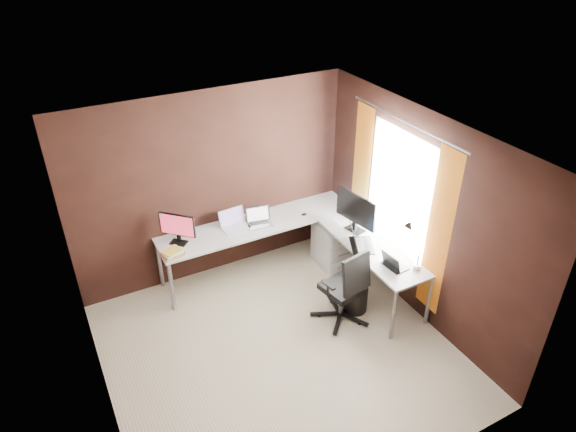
{
  "coord_description": "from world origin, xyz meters",
  "views": [
    {
      "loc": [
        -1.84,
        -3.68,
        4.29
      ],
      "look_at": [
        0.62,
        0.95,
        1.09
      ],
      "focal_mm": 32.0,
      "sensor_mm": 36.0,
      "label": 1
    }
  ],
  "objects_px": {
    "drawer_pedestal": "(333,244)",
    "book_stack": "(172,253)",
    "monitor_right": "(356,211)",
    "laptop_silver": "(259,220)",
    "monitor_left": "(177,227)",
    "laptop_white": "(234,223)",
    "laptop_black_small": "(393,264)",
    "office_chair": "(344,299)",
    "laptop_black_big": "(359,242)",
    "desk_lamp": "(413,240)",
    "wastebasket": "(356,299)"
  },
  "relations": [
    {
      "from": "drawer_pedestal",
      "to": "laptop_silver",
      "type": "xyz_separation_m",
      "value": [
        -0.95,
        0.34,
        0.48
      ]
    },
    {
      "from": "monitor_left",
      "to": "book_stack",
      "type": "height_order",
      "value": "monitor_left"
    },
    {
      "from": "monitor_right",
      "to": "laptop_black_small",
      "type": "distance_m",
      "value": 0.88
    },
    {
      "from": "laptop_white",
      "to": "monitor_right",
      "type": "bearing_deg",
      "value": -35.43
    },
    {
      "from": "monitor_right",
      "to": "office_chair",
      "type": "bearing_deg",
      "value": 127.61
    },
    {
      "from": "drawer_pedestal",
      "to": "desk_lamp",
      "type": "bearing_deg",
      "value": -83.41
    },
    {
      "from": "drawer_pedestal",
      "to": "monitor_right",
      "type": "relative_size",
      "value": 0.95
    },
    {
      "from": "laptop_silver",
      "to": "monitor_left",
      "type": "bearing_deg",
      "value": -172.84
    },
    {
      "from": "monitor_left",
      "to": "laptop_black_big",
      "type": "distance_m",
      "value": 2.21
    },
    {
      "from": "laptop_silver",
      "to": "laptop_black_small",
      "type": "height_order",
      "value": "laptop_silver"
    },
    {
      "from": "monitor_right",
      "to": "wastebasket",
      "type": "distance_m",
      "value": 1.09
    },
    {
      "from": "monitor_left",
      "to": "desk_lamp",
      "type": "relative_size",
      "value": 0.66
    },
    {
      "from": "wastebasket",
      "to": "laptop_white",
      "type": "bearing_deg",
      "value": 125.74
    },
    {
      "from": "monitor_right",
      "to": "wastebasket",
      "type": "xyz_separation_m",
      "value": [
        -0.32,
        -0.58,
        -0.86
      ]
    },
    {
      "from": "drawer_pedestal",
      "to": "office_chair",
      "type": "height_order",
      "value": "office_chair"
    },
    {
      "from": "desk_lamp",
      "to": "drawer_pedestal",
      "type": "bearing_deg",
      "value": 77.51
    },
    {
      "from": "laptop_black_small",
      "to": "wastebasket",
      "type": "xyz_separation_m",
      "value": [
        -0.28,
        0.27,
        -0.61
      ]
    },
    {
      "from": "laptop_black_big",
      "to": "monitor_right",
      "type": "bearing_deg",
      "value": 0.69
    },
    {
      "from": "drawer_pedestal",
      "to": "monitor_right",
      "type": "bearing_deg",
      "value": -82.29
    },
    {
      "from": "drawer_pedestal",
      "to": "book_stack",
      "type": "relative_size",
      "value": 2.19
    },
    {
      "from": "monitor_right",
      "to": "book_stack",
      "type": "xyz_separation_m",
      "value": [
        -2.21,
        0.55,
        -0.26
      ]
    },
    {
      "from": "office_chair",
      "to": "wastebasket",
      "type": "distance_m",
      "value": 0.26
    },
    {
      "from": "monitor_left",
      "to": "laptop_black_small",
      "type": "distance_m",
      "value": 2.6
    },
    {
      "from": "monitor_left",
      "to": "office_chair",
      "type": "distance_m",
      "value": 2.18
    },
    {
      "from": "laptop_black_big",
      "to": "wastebasket",
      "type": "height_order",
      "value": "laptop_black_big"
    },
    {
      "from": "laptop_black_big",
      "to": "book_stack",
      "type": "bearing_deg",
      "value": 93.22
    },
    {
      "from": "laptop_black_small",
      "to": "desk_lamp",
      "type": "bearing_deg",
      "value": -129.08
    },
    {
      "from": "laptop_white",
      "to": "laptop_black_small",
      "type": "xyz_separation_m",
      "value": [
        1.27,
        -1.65,
        -0.01
      ]
    },
    {
      "from": "drawer_pedestal",
      "to": "desk_lamp",
      "type": "xyz_separation_m",
      "value": [
        0.15,
        -1.33,
        0.81
      ]
    },
    {
      "from": "monitor_left",
      "to": "wastebasket",
      "type": "xyz_separation_m",
      "value": [
        1.73,
        -1.36,
        -0.79
      ]
    },
    {
      "from": "drawer_pedestal",
      "to": "office_chair",
      "type": "xyz_separation_m",
      "value": [
        -0.49,
        -1.01,
        -0.01
      ]
    },
    {
      "from": "laptop_black_big",
      "to": "laptop_black_small",
      "type": "bearing_deg",
      "value": -143.0
    },
    {
      "from": "monitor_left",
      "to": "wastebasket",
      "type": "bearing_deg",
      "value": 6.09
    },
    {
      "from": "monitor_right",
      "to": "laptop_silver",
      "type": "xyz_separation_m",
      "value": [
        -1.0,
        0.73,
        -0.25
      ]
    },
    {
      "from": "laptop_silver",
      "to": "book_stack",
      "type": "bearing_deg",
      "value": -161.42
    },
    {
      "from": "laptop_black_small",
      "to": "wastebasket",
      "type": "relative_size",
      "value": 0.91
    },
    {
      "from": "laptop_black_small",
      "to": "office_chair",
      "type": "xyz_separation_m",
      "value": [
        -0.5,
        0.22,
        -0.48
      ]
    },
    {
      "from": "monitor_left",
      "to": "laptop_white",
      "type": "xyz_separation_m",
      "value": [
        0.74,
        0.01,
        -0.18
      ]
    },
    {
      "from": "laptop_white",
      "to": "laptop_black_small",
      "type": "relative_size",
      "value": 1.22
    },
    {
      "from": "monitor_right",
      "to": "laptop_black_big",
      "type": "distance_m",
      "value": 0.42
    },
    {
      "from": "monitor_left",
      "to": "laptop_black_small",
      "type": "xyz_separation_m",
      "value": [
        2.01,
        -1.63,
        -0.18
      ]
    },
    {
      "from": "drawer_pedestal",
      "to": "monitor_left",
      "type": "bearing_deg",
      "value": 168.56
    },
    {
      "from": "book_stack",
      "to": "office_chair",
      "type": "bearing_deg",
      "value": -35.35
    },
    {
      "from": "laptop_black_small",
      "to": "book_stack",
      "type": "xyz_separation_m",
      "value": [
        -2.17,
        1.4,
        -0.01
      ]
    },
    {
      "from": "laptop_silver",
      "to": "laptop_white",
      "type": "bearing_deg",
      "value": 176.96
    },
    {
      "from": "laptop_black_big",
      "to": "book_stack",
      "type": "relative_size",
      "value": 1.69
    },
    {
      "from": "monitor_right",
      "to": "book_stack",
      "type": "height_order",
      "value": "monitor_right"
    },
    {
      "from": "monitor_right",
      "to": "laptop_white",
      "type": "bearing_deg",
      "value": 46.97
    },
    {
      "from": "laptop_silver",
      "to": "office_chair",
      "type": "bearing_deg",
      "value": -60.83
    },
    {
      "from": "book_stack",
      "to": "laptop_silver",
      "type": "bearing_deg",
      "value": 8.07
    }
  ]
}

